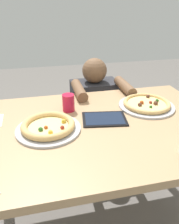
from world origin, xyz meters
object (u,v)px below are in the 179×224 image
Objects in this scene: tablet at (104,119)px; pizza_far at (147,104)px; pizza_near at (48,127)px; drink_cup_colored at (68,103)px; diner_seated at (94,118)px.

pizza_far is at bearing 18.45° from tablet.
pizza_near is 0.24m from drink_cup_colored.
pizza_near is at bearing -166.62° from pizza_far.
drink_cup_colored is 0.64m from diner_seated.
diner_seated is (0.27, 0.45, -0.37)m from drink_cup_colored.
drink_cup_colored is 0.39× the size of tablet.
drink_cup_colored is at bearing -121.30° from diner_seated.
pizza_near is 0.62m from pizza_far.
pizza_near is 0.97× the size of pizza_far.
pizza_far is at bearing -6.79° from drink_cup_colored.
diner_seated is (-0.20, 0.51, -0.34)m from pizza_far.
tablet is at bearing -161.55° from pizza_far.
diner_seated reaches higher than drink_cup_colored.
diner_seated is at bearing 111.88° from pizza_far.
pizza_near is 0.84m from diner_seated.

